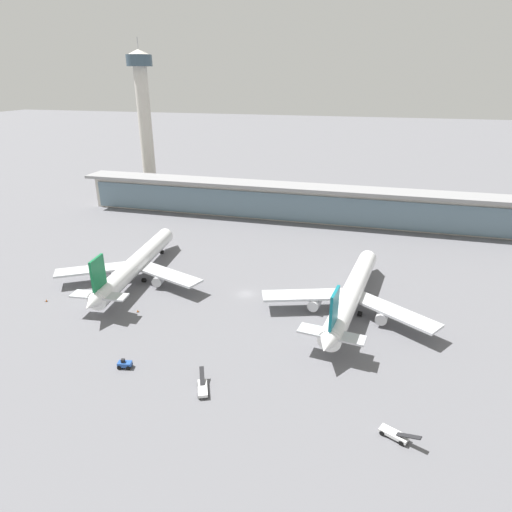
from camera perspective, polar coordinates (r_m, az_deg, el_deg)
ground_plane at (r=122.02m, az=-1.34°, el=-4.98°), size 1200.00×1200.00×0.00m
airliner_left_stand at (r=133.26m, az=-15.53°, el=-1.08°), size 44.45×58.09×15.46m
airliner_centre_stand at (r=113.86m, az=12.37°, el=-4.92°), size 44.28×58.02×15.46m
service_truck_near_nose_white at (r=88.11m, az=-7.02°, el=-16.72°), size 3.93×6.78×2.70m
service_truck_under_wing_white at (r=82.06m, az=17.77°, el=-21.36°), size 6.74×4.09×2.70m
service_truck_mid_apron_blue at (r=97.13m, az=-16.84°, el=-13.40°), size 3.13×2.22×2.05m
terminal_building at (r=183.72m, az=4.89°, el=7.12°), size 186.91×12.80×15.20m
control_tower at (r=228.86m, az=-14.46°, el=17.69°), size 12.00×12.00×73.04m
safety_cone_alpha at (r=117.03m, az=-15.24°, el=-6.95°), size 0.62×0.62×0.70m
safety_cone_bravo at (r=130.81m, az=-25.78°, el=-5.27°), size 0.62×0.62×0.70m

